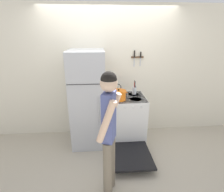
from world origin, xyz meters
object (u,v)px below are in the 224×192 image
(stove_range, at_px, (126,119))
(refrigerator, at_px, (88,99))
(utensil_jar, at_px, (134,90))
(dutch_oven_pot, at_px, (119,95))
(tea_kettle, at_px, (118,92))
(person, at_px, (109,130))

(stove_range, bearing_deg, refrigerator, 178.93)
(utensil_jar, bearing_deg, dutch_oven_pot, -141.09)
(tea_kettle, bearing_deg, utensil_jar, 1.08)
(stove_range, bearing_deg, utensil_jar, 44.81)
(tea_kettle, distance_m, utensil_jar, 0.33)
(dutch_oven_pot, xyz_separation_m, person, (-0.24, -1.09, -0.05))
(utensil_jar, distance_m, person, 1.48)
(refrigerator, relative_size, utensil_jar, 6.19)
(stove_range, xyz_separation_m, utensil_jar, (0.18, 0.18, 0.53))
(stove_range, xyz_separation_m, person, (-0.40, -1.19, 0.50))
(stove_range, bearing_deg, tea_kettle, 130.68)
(tea_kettle, height_order, utensil_jar, utensil_jar)
(stove_range, xyz_separation_m, tea_kettle, (-0.15, 0.17, 0.51))
(dutch_oven_pot, xyz_separation_m, utensil_jar, (0.34, 0.27, -0.01))
(dutch_oven_pot, xyz_separation_m, tea_kettle, (0.01, 0.27, -0.03))
(refrigerator, xyz_separation_m, person, (0.31, -1.20, 0.06))
(refrigerator, height_order, person, refrigerator)
(stove_range, height_order, tea_kettle, tea_kettle)
(person, bearing_deg, stove_range, -0.53)
(refrigerator, distance_m, dutch_oven_pot, 0.57)
(refrigerator, bearing_deg, person, -75.36)
(stove_range, relative_size, utensil_jar, 4.86)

